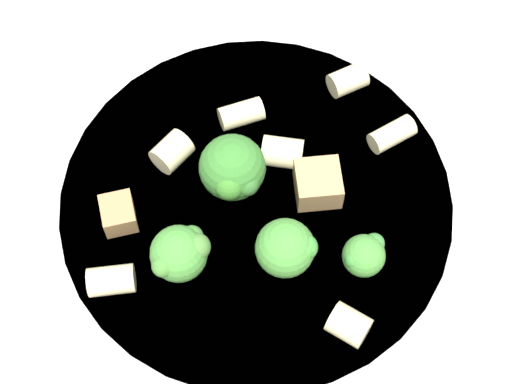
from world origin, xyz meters
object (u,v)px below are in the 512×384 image
Objects in this scene: rigatoni_5 at (172,152)px; rigatoni_2 at (348,80)px; broccoli_floret_1 at (180,253)px; broccoli_floret_3 at (364,255)px; rigatoni_0 at (349,325)px; rigatoni_3 at (392,134)px; chicken_chunk_1 at (119,216)px; rigatoni_4 at (111,280)px; broccoli_floret_2 at (287,249)px; pasta_bowl at (256,212)px; broccoli_floret_0 at (233,170)px; rigatoni_1 at (234,115)px; rigatoni_6 at (282,152)px; chicken_chunk_0 at (320,191)px.

rigatoni_2 is at bearing 16.59° from rigatoni_5.
broccoli_floret_1 reaches higher than broccoli_floret_3.
rigatoni_0 is 0.93× the size of rigatoni_2.
rigatoni_2 is 0.81× the size of rigatoni_3.
rigatoni_2 and chicken_chunk_1 have the same top height.
broccoli_floret_3 is 1.11× the size of rigatoni_4.
pasta_bowl is at bearing 102.72° from broccoli_floret_2.
broccoli_floret_1 reaches higher than rigatoni_2.
pasta_bowl is 0.06m from broccoli_floret_2.
rigatoni_2 is 0.88× the size of rigatoni_4.
rigatoni_5 is (-0.04, 0.03, 0.02)m from pasta_bowl.
rigatoni_2 is at bearing 35.97° from broccoli_floret_0.
broccoli_floret_2 is at bearing -137.44° from rigatoni_3.
rigatoni_4 is 1.21× the size of chicken_chunk_1.
broccoli_floret_0 is 1.72× the size of rigatoni_4.
rigatoni_4 is at bearing -174.71° from broccoli_floret_1.
rigatoni_3 is at bearing -17.21° from rigatoni_1.
rigatoni_3 is (0.02, -0.04, -0.00)m from rigatoni_2.
broccoli_floret_3 is 1.35× the size of rigatoni_5.
pasta_bowl is at bearing -129.44° from rigatoni_6.
pasta_bowl is 0.04m from rigatoni_6.
chicken_chunk_0 is (-0.03, -0.07, 0.00)m from rigatoni_2.
broccoli_floret_1 is at bearing 149.26° from rigatoni_0.
broccoli_floret_0 is 0.06m from broccoli_floret_2.
broccoli_floret_0 reaches higher than rigatoni_0.
broccoli_floret_2 is at bearing -25.33° from chicken_chunk_1.
rigatoni_0 is (0.08, -0.05, -0.01)m from broccoli_floret_1.
rigatoni_3 is (0.10, 0.02, -0.01)m from broccoli_floret_0.
broccoli_floret_0 is 0.07m from chicken_chunk_1.
chicken_chunk_0 is at bearing -26.16° from rigatoni_5.
broccoli_floret_3 is (0.06, -0.06, -0.00)m from broccoli_floret_0.
rigatoni_1 is 0.12m from rigatoni_4.
rigatoni_1 is 0.10m from rigatoni_3.
pasta_bowl is 0.06m from rigatoni_1.
rigatoni_3 is 1.31× the size of chicken_chunk_1.
rigatoni_6 reaches higher than rigatoni_4.
broccoli_floret_1 is at bearing 5.29° from rigatoni_4.
broccoli_floret_3 is 1.03× the size of rigatoni_3.
broccoli_floret_0 is at bearing -98.62° from rigatoni_1.
pasta_bowl is at bearing 172.25° from chicken_chunk_0.
rigatoni_2 is 1.06× the size of chicken_chunk_1.
pasta_bowl is 0.08m from chicken_chunk_1.
rigatoni_2 is at bearing 10.22° from rigatoni_1.
rigatoni_6 is at bearing 120.11° from chicken_chunk_0.
rigatoni_2 reaches higher than rigatoni_3.
broccoli_floret_3 reaches higher than pasta_bowl.
broccoli_floret_1 is at bearing -138.04° from rigatoni_6.
broccoli_floret_0 is at bearing -170.46° from rigatoni_3.
broccoli_floret_3 is at bearing -8.25° from broccoli_floret_1.
broccoli_floret_1 is at bearing -92.02° from rigatoni_5.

